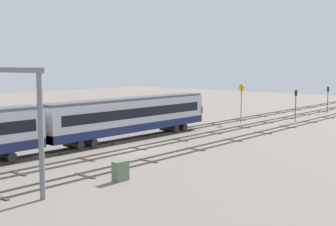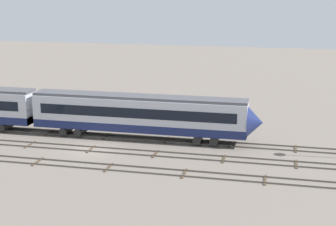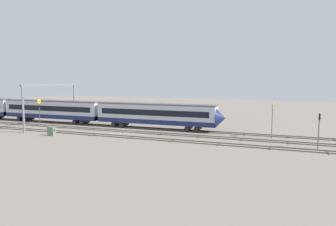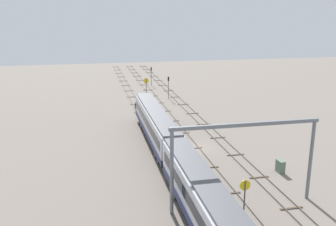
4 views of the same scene
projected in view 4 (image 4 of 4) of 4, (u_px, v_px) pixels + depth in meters
ground_plane at (194, 148)px, 52.77m from camera, size 190.33×190.33×0.00m
track_near_foreground at (226, 146)px, 53.71m from camera, size 174.33×2.40×0.16m
track_second_near at (194, 148)px, 52.75m from camera, size 174.33×2.40×0.16m
track_with_train at (161, 151)px, 51.79m from camera, size 174.33×2.40×0.16m
overhead_gantry at (245, 146)px, 35.60m from camera, size 0.40×15.00×8.65m
speed_sign_near_foreground at (244, 201)px, 31.00m from camera, size 0.14×0.93×5.37m
speed_sign_mid_trackside at (146, 88)px, 75.13m from camera, size 0.14×1.06×5.89m
signal_light_trackside_approach at (151, 74)px, 97.63m from camera, size 0.31×0.32×4.80m
signal_light_trackside_departure at (168, 84)px, 82.44m from camera, size 0.31×0.32×4.95m
relay_cabinet at (280, 166)px, 44.74m from camera, size 1.26×0.69×1.53m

